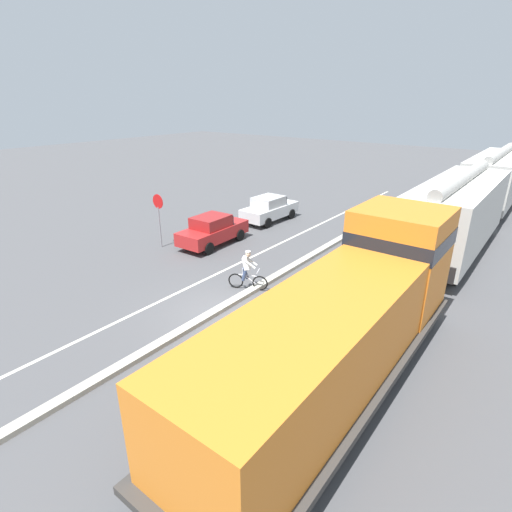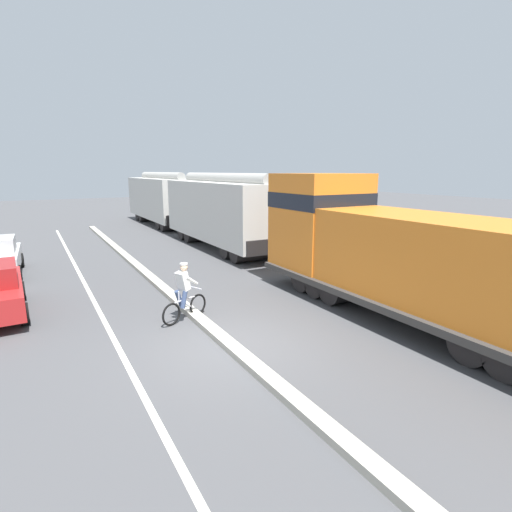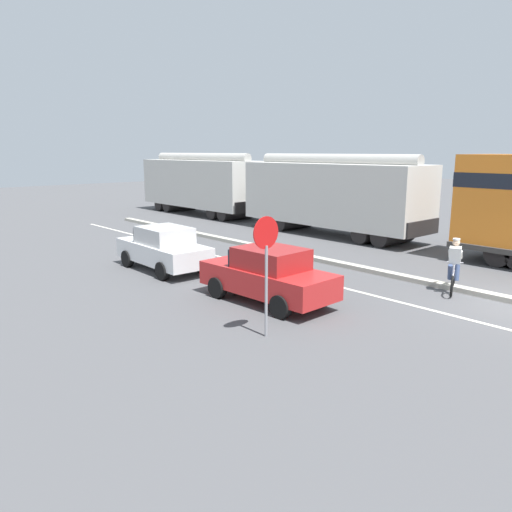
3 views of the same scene
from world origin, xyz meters
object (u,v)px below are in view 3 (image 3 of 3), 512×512
(cyclist, at_px, (454,267))
(hopper_car_middle, at_px, (201,184))
(parked_car_white, at_px, (163,248))
(parked_car_red, at_px, (268,275))
(hopper_car_lead, at_px, (332,195))
(stop_sign, at_px, (266,253))

(cyclist, bearing_deg, hopper_car_middle, 74.97)
(parked_car_white, height_order, cyclist, cyclist)
(hopper_car_middle, xyz_separation_m, cyclist, (-5.70, -21.21, -1.26))
(hopper_car_middle, distance_m, parked_car_red, 20.99)
(hopper_car_middle, height_order, parked_car_red, hopper_car_middle)
(parked_car_red, xyz_separation_m, cyclist, (4.92, -3.15, 0.00))
(hopper_car_lead, bearing_deg, parked_car_white, -174.74)
(cyclist, bearing_deg, stop_sign, 170.38)
(hopper_car_lead, xyz_separation_m, parked_car_red, (-10.62, -6.46, -1.26))
(hopper_car_middle, bearing_deg, cyclist, -105.03)
(parked_car_white, height_order, stop_sign, stop_sign)
(stop_sign, bearing_deg, parked_car_red, 45.89)
(hopper_car_lead, xyz_separation_m, cyclist, (-5.70, -9.61, -1.26))
(parked_car_red, distance_m, parked_car_white, 5.47)
(parked_car_red, distance_m, stop_sign, 3.02)
(hopper_car_middle, bearing_deg, parked_car_red, -120.46)
(parked_car_red, height_order, cyclist, cyclist)
(parked_car_red, bearing_deg, stop_sign, -134.11)
(cyclist, bearing_deg, hopper_car_lead, 59.34)
(hopper_car_middle, height_order, cyclist, hopper_car_middle)
(hopper_car_middle, relative_size, stop_sign, 3.68)
(stop_sign, bearing_deg, hopper_car_middle, 57.96)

